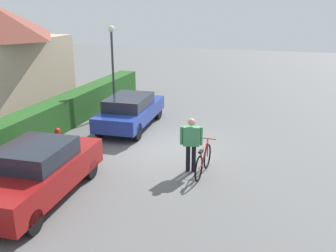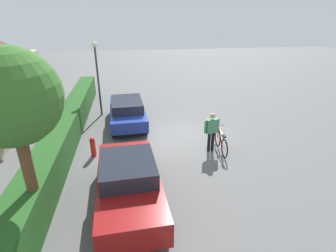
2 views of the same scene
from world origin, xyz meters
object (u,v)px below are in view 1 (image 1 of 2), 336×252
at_px(bicycle, 203,161).
at_px(person_rider, 191,141).
at_px(parked_car_far, 130,110).
at_px(street_lamp, 112,58).
at_px(parked_car_near, 36,172).
at_px(fire_hydrant, 58,139).

bearing_deg(bicycle, person_rider, 75.73).
bearing_deg(parked_car_far, bicycle, -132.66).
relative_size(person_rider, street_lamp, 0.42).
relative_size(parked_car_far, bicycle, 2.43).
height_order(person_rider, street_lamp, street_lamp).
relative_size(parked_car_near, street_lamp, 1.10).
distance_m(bicycle, street_lamp, 7.54).
height_order(parked_car_near, fire_hydrant, parked_car_near).
bearing_deg(fire_hydrant, street_lamp, 0.62).
relative_size(parked_car_near, fire_hydrant, 5.36).
bearing_deg(fire_hydrant, parked_car_near, -155.82).
distance_m(parked_car_far, bicycle, 5.13).
relative_size(bicycle, person_rider, 1.04).
distance_m(bicycle, person_rider, 0.70).
height_order(parked_car_far, bicycle, parked_car_far).
height_order(bicycle, street_lamp, street_lamp).
bearing_deg(parked_car_far, fire_hydrant, 155.79).
distance_m(parked_car_far, street_lamp, 2.80).
relative_size(parked_car_near, person_rider, 2.61).
distance_m(street_lamp, fire_hydrant, 5.11).
bearing_deg(bicycle, parked_car_near, 125.68).
bearing_deg(fire_hydrant, parked_car_far, -24.21).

